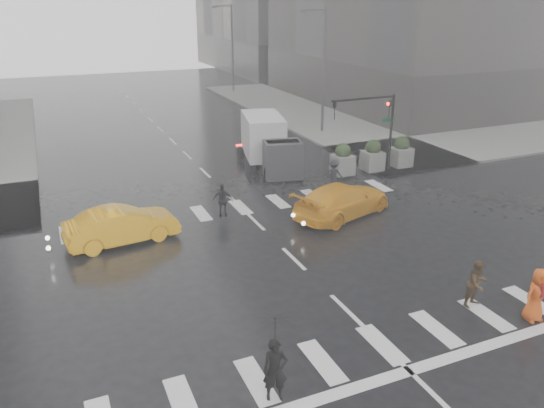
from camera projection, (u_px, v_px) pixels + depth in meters
name	position (u px, v px, depth m)	size (l,w,h in m)	color
ground	(294.00, 259.00, 20.74)	(120.00, 120.00, 0.00)	black
sidewalk_ne	(417.00, 123.00, 42.91)	(35.00, 35.00, 0.15)	gray
road_markings	(294.00, 259.00, 20.74)	(18.00, 48.00, 0.01)	silver
traffic_signal_pole	(377.00, 119.00, 29.77)	(4.45, 0.42, 4.50)	black
street_lamp_near	(322.00, 66.00, 38.37)	(2.15, 0.22, 9.00)	#59595B
street_lamp_far	(231.00, 45.00, 55.47)	(2.15, 0.22, 9.00)	#59595B
planter_west	(343.00, 160.00, 30.00)	(1.10, 1.10, 1.80)	gray
planter_mid	(373.00, 156.00, 30.74)	(1.10, 1.10, 1.80)	gray
planter_east	(401.00, 152.00, 31.48)	(1.10, 1.10, 1.80)	gray
pedestrian_black	(275.00, 346.00, 12.95)	(1.20, 1.21, 2.43)	black
pedestrian_brown	(477.00, 284.00, 17.32)	(0.79, 0.62, 1.63)	#402D17
pedestrian_orange	(537.00, 295.00, 16.51)	(0.90, 0.62, 1.78)	#E95010
pedestrian_far_a	(223.00, 200.00, 24.49)	(0.95, 0.58, 1.62)	black
pedestrian_far_b	(333.00, 174.00, 28.12)	(1.04, 0.57, 1.60)	black
taxi_mid	(122.00, 225.00, 21.91)	(1.60, 4.59, 1.51)	#FFA70D
taxi_rear	(342.00, 200.00, 24.63)	(2.15, 4.67, 1.53)	#FFA70D
box_truck	(268.00, 142.00, 31.23)	(2.15, 5.74, 3.05)	silver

